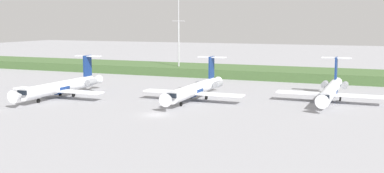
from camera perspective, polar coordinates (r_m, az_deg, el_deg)
ground_plane at (r=115.70m, az=2.17°, el=-0.74°), size 500.00×500.00×0.00m
grass_berm at (r=150.24m, az=6.94°, el=1.74°), size 320.00×20.00×2.77m
regional_jet_second at (r=112.00m, az=-15.48°, el=0.00°), size 22.81×31.00×9.00m
regional_jet_third at (r=104.08m, az=0.42°, el=-0.29°), size 22.81×31.00×9.00m
regional_jet_fourth at (r=106.53m, az=16.43°, el=-0.43°), size 22.81×31.00×9.00m
antenna_mast at (r=153.15m, az=-1.62°, el=5.53°), size 4.40×0.50×26.72m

